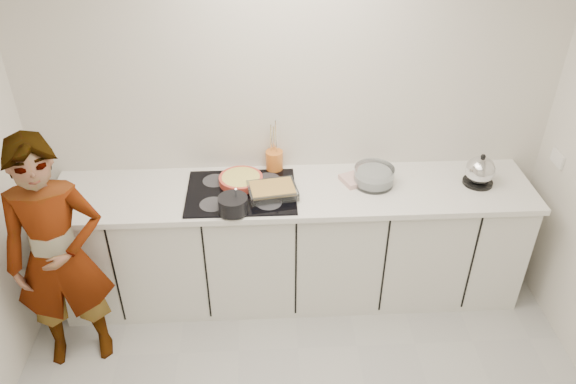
{
  "coord_description": "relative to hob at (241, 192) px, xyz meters",
  "views": [
    {
      "loc": [
        -0.2,
        -1.83,
        3.0
      ],
      "look_at": [
        -0.05,
        1.05,
        1.05
      ],
      "focal_mm": 35.0,
      "sensor_mm": 36.0,
      "label": 1
    }
  ],
  "objects": [
    {
      "name": "wall_back",
      "position": [
        0.35,
        0.34,
        0.38
      ],
      "size": [
        3.6,
        0.0,
        2.6
      ],
      "primitive_type": "cube",
      "color": "silver",
      "rests_on": "ground"
    },
    {
      "name": "base_cabinets",
      "position": [
        0.35,
        0.02,
        -0.48
      ],
      "size": [
        3.2,
        0.58,
        0.87
      ],
      "primitive_type": "cube",
      "color": "silver",
      "rests_on": "floor"
    },
    {
      "name": "countertop",
      "position": [
        0.35,
        0.02,
        -0.03
      ],
      "size": [
        3.24,
        0.64,
        0.04
      ],
      "primitive_type": "cube",
      "color": "white",
      "rests_on": "base_cabinets"
    },
    {
      "name": "hob",
      "position": [
        0.0,
        0.0,
        0.0
      ],
      "size": [
        0.72,
        0.54,
        0.01
      ],
      "primitive_type": "cube",
      "color": "black",
      "rests_on": "countertop"
    },
    {
      "name": "tart_dish",
      "position": [
        -0.0,
        0.11,
        0.03
      ],
      "size": [
        0.37,
        0.37,
        0.05
      ],
      "color": "#CE4233",
      "rests_on": "hob"
    },
    {
      "name": "saucepan",
      "position": [
        -0.04,
        -0.22,
        0.06
      ],
      "size": [
        0.21,
        0.21,
        0.18
      ],
      "color": "black",
      "rests_on": "hob"
    },
    {
      "name": "baking_dish",
      "position": [
        0.21,
        -0.05,
        0.04
      ],
      "size": [
        0.35,
        0.28,
        0.06
      ],
      "color": "silver",
      "rests_on": "hob"
    },
    {
      "name": "mixing_bowl",
      "position": [
        0.89,
        0.07,
        0.05
      ],
      "size": [
        0.3,
        0.3,
        0.13
      ],
      "color": "silver",
      "rests_on": "countertop"
    },
    {
      "name": "tea_towel",
      "position": [
        0.8,
        0.11,
        0.01
      ],
      "size": [
        0.27,
        0.24,
        0.04
      ],
      "primitive_type": "cube",
      "rotation": [
        0.0,
        0.0,
        0.4
      ],
      "color": "white",
      "rests_on": "countertop"
    },
    {
      "name": "kettle",
      "position": [
        1.6,
        0.03,
        0.09
      ],
      "size": [
        0.26,
        0.26,
        0.23
      ],
      "color": "black",
      "rests_on": "countertop"
    },
    {
      "name": "utensil_crock",
      "position": [
        0.23,
        0.28,
        0.07
      ],
      "size": [
        0.15,
        0.15,
        0.15
      ],
      "primitive_type": "cylinder",
      "rotation": [
        0.0,
        0.0,
        0.27
      ],
      "color": "orange",
      "rests_on": "countertop"
    },
    {
      "name": "cook",
      "position": [
        -1.08,
        -0.48,
        -0.11
      ],
      "size": [
        0.65,
        0.49,
        1.61
      ],
      "primitive_type": "imported",
      "rotation": [
        0.0,
        0.0,
        0.19
      ],
      "color": "silver",
      "rests_on": "floor"
    }
  ]
}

